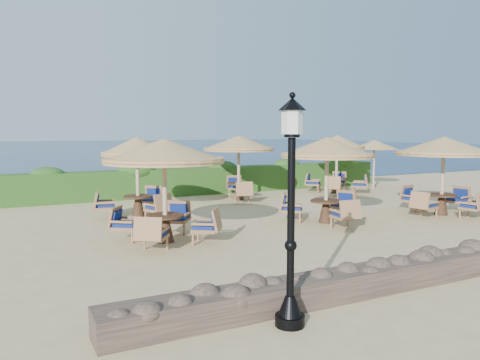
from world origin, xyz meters
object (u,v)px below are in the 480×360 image
cafe_set_0 (164,169)px  cafe_set_4 (239,151)px  extra_parasol (374,145)px  lamp_post (291,221)px  cafe_set_3 (137,163)px  cafe_set_2 (443,159)px  cafe_set_5 (337,155)px  cafe_set_1 (327,161)px

cafe_set_0 → cafe_set_4: size_ratio=1.05×
extra_parasol → cafe_set_0: cafe_set_0 is taller
lamp_post → cafe_set_3: size_ratio=1.21×
cafe_set_0 → lamp_post: bearing=-89.6°
lamp_post → cafe_set_2: size_ratio=1.05×
cafe_set_2 → cafe_set_5: bearing=86.8°
cafe_set_3 → cafe_set_5: bearing=10.7°
cafe_set_0 → cafe_set_5: size_ratio=1.17×
extra_parasol → cafe_set_1: bearing=-141.2°
cafe_set_2 → cafe_set_5: (0.34, 6.10, -0.16)m
cafe_set_0 → cafe_set_5: same height
lamp_post → extra_parasol: 17.41m
extra_parasol → cafe_set_5: bearing=-169.4°
cafe_set_0 → cafe_set_2: bearing=-2.6°
extra_parasol → cafe_set_4: 7.64m
cafe_set_1 → cafe_set_5: size_ratio=1.08×
cafe_set_1 → cafe_set_5: (4.69, 5.44, -0.18)m
lamp_post → cafe_set_4: 12.67m
cafe_set_0 → cafe_set_4: same height
cafe_set_4 → cafe_set_5: size_ratio=1.11×
lamp_post → cafe_set_5: lamp_post is taller
cafe_set_2 → extra_parasol: bearing=65.3°
cafe_set_3 → cafe_set_4: size_ratio=0.93×
cafe_set_1 → cafe_set_4: 5.59m
lamp_post → cafe_set_4: lamp_post is taller
lamp_post → cafe_set_2: (9.56, 5.39, 0.36)m
extra_parasol → cafe_set_5: (-2.70, -0.51, -0.43)m
extra_parasol → cafe_set_4: bearing=-177.3°
lamp_post → extra_parasol: size_ratio=1.38×
cafe_set_1 → cafe_set_5: same height
cafe_set_1 → cafe_set_4: (-0.25, 5.59, 0.11)m
lamp_post → cafe_set_1: size_ratio=1.15×
extra_parasol → cafe_set_2: cafe_set_2 is taller
extra_parasol → cafe_set_3: (-12.35, -2.32, -0.39)m
extra_parasol → cafe_set_0: (-12.64, -6.17, -0.28)m
cafe_set_4 → cafe_set_5: (4.94, -0.15, -0.29)m
cafe_set_1 → cafe_set_2: (4.34, -0.66, -0.02)m
extra_parasol → cafe_set_3: size_ratio=0.88×
extra_parasol → cafe_set_2: bearing=-114.7°
extra_parasol → cafe_set_5: 2.78m
cafe_set_1 → cafe_set_4: size_ratio=0.97×
cafe_set_0 → cafe_set_4: 7.68m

